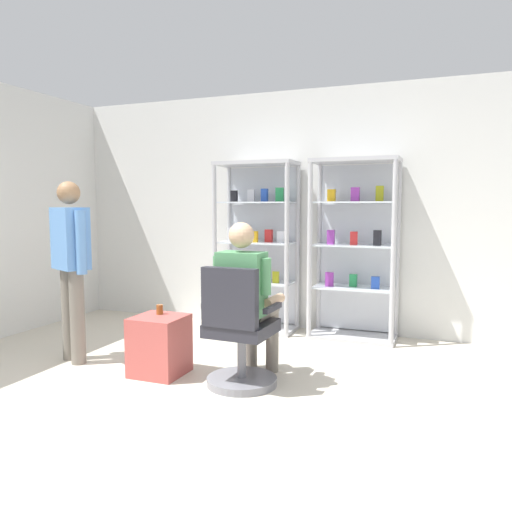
# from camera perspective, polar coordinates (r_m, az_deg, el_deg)

# --- Properties ---
(ground_plane) EXTENTS (7.20, 7.20, 0.00)m
(ground_plane) POSITION_cam_1_polar(r_m,az_deg,el_deg) (3.30, -8.66, -19.76)
(ground_plane) COLOR beige
(back_wall) EXTENTS (6.00, 0.10, 2.70)m
(back_wall) POSITION_cam_1_polar(r_m,az_deg,el_deg) (5.77, 6.24, 5.05)
(back_wall) COLOR silver
(back_wall) RESTS_ON ground
(display_cabinet_left) EXTENTS (0.90, 0.45, 1.90)m
(display_cabinet_left) POSITION_cam_1_polar(r_m,az_deg,el_deg) (5.74, 0.26, 1.26)
(display_cabinet_left) COLOR #B7B7BC
(display_cabinet_left) RESTS_ON ground
(display_cabinet_right) EXTENTS (0.90, 0.45, 1.90)m
(display_cabinet_right) POSITION_cam_1_polar(r_m,az_deg,el_deg) (5.44, 11.14, 0.87)
(display_cabinet_right) COLOR #B7B7BC
(display_cabinet_right) RESTS_ON ground
(office_chair) EXTENTS (0.57, 0.56, 0.96)m
(office_chair) POSITION_cam_1_polar(r_m,az_deg,el_deg) (3.96, -1.97, -9.24)
(office_chair) COLOR slate
(office_chair) RESTS_ON ground
(seated_shopkeeper) EXTENTS (0.50, 0.57, 1.29)m
(seated_shopkeeper) POSITION_cam_1_polar(r_m,az_deg,el_deg) (4.04, -0.99, -4.32)
(seated_shopkeeper) COLOR slate
(seated_shopkeeper) RESTS_ON ground
(storage_crate) EXTENTS (0.41, 0.41, 0.50)m
(storage_crate) POSITION_cam_1_polar(r_m,az_deg,el_deg) (4.37, -10.86, -9.90)
(storage_crate) COLOR #B24C47
(storage_crate) RESTS_ON ground
(tea_glass) EXTENTS (0.06, 0.06, 0.08)m
(tea_glass) POSITION_cam_1_polar(r_m,az_deg,el_deg) (4.38, -10.85, -5.96)
(tea_glass) COLOR brown
(tea_glass) RESTS_ON storage_crate
(standing_customer) EXTENTS (0.48, 0.35, 1.63)m
(standing_customer) POSITION_cam_1_polar(r_m,az_deg,el_deg) (4.80, -20.21, -0.40)
(standing_customer) COLOR slate
(standing_customer) RESTS_ON ground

